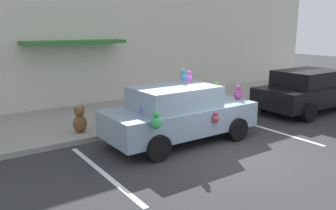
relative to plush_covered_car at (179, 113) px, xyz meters
name	(u,v)px	position (x,y,z in m)	size (l,w,h in m)	color
ground_plane	(238,156)	(0.50, -1.74, -0.80)	(60.00, 60.00, 0.00)	#2D2D30
sidewalk	(136,112)	(0.50, 3.26, -0.72)	(24.00, 4.00, 0.15)	gray
storefront_building	(107,24)	(0.49, 5.40, 2.40)	(24.00, 1.25, 6.40)	beige
parking_stripe_front	(270,130)	(2.90, -0.74, -0.79)	(0.12, 3.60, 0.01)	silver
parking_stripe_rear	(103,173)	(-2.61, -0.74, -0.79)	(0.12, 3.60, 0.01)	silver
plush_covered_car	(179,113)	(0.00, 0.00, 0.00)	(4.20, 2.05, 2.02)	#829AAD
parked_sedan_behind	(309,90)	(6.01, 0.02, 0.00)	(4.52, 2.03, 1.54)	black
teddy_bear_on_sidewalk	(80,120)	(-2.11, 1.86, -0.29)	(0.40, 0.33, 0.76)	brown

